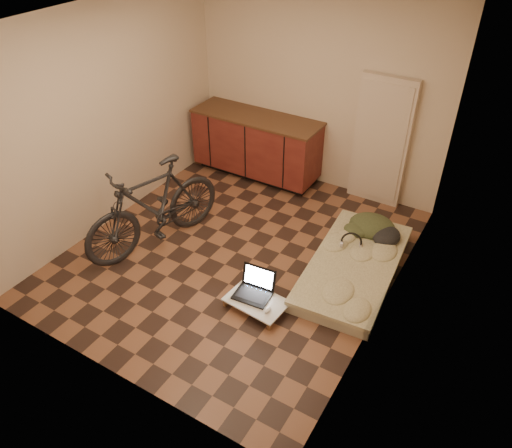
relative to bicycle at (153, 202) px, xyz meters
The scene contains 10 objects.
room_shell 1.20m from the bicycle, 20.20° to the left, with size 3.50×4.00×2.60m.
cabinets 2.05m from the bicycle, 85.69° to the left, with size 1.84×0.62×0.91m.
appliance_panel 2.94m from the bicycle, 50.80° to the left, with size 0.70×0.10×1.70m, color beige.
bicycle is the anchor object (origin of this frame).
futon 2.37m from the bicycle, 17.84° to the left, with size 1.02×1.90×0.16m.
clothing_pile 2.60m from the bicycle, 31.44° to the left, with size 0.58×0.48×0.23m, color #363F25, non-canonical shape.
headphones 2.29m from the bicycle, 23.80° to the left, with size 0.26×0.24×0.18m, color black, non-canonical shape.
lap_desk 1.67m from the bicycle, 11.54° to the right, with size 0.65×0.45×0.10m.
laptop 1.57m from the bicycle, ahead, with size 0.39×0.36×0.25m.
mouse 1.83m from the bicycle, 12.68° to the right, with size 0.06×0.09×0.03m, color white.
Camera 1 is at (2.53, -3.79, 3.68)m, focal length 35.00 mm.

